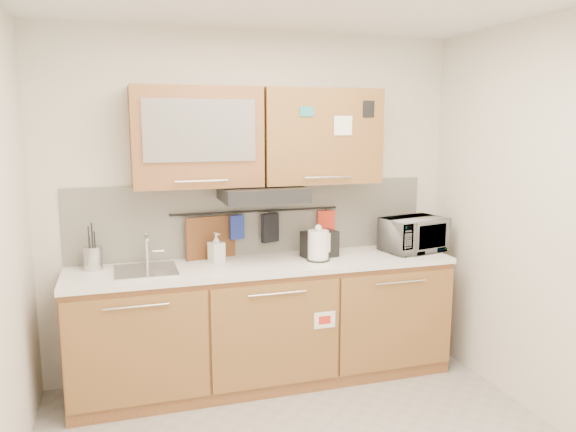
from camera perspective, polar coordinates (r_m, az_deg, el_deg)
wall_back at (r=4.35m, az=-3.41°, el=1.11°), size 3.20×0.00×3.20m
wall_right at (r=3.80m, az=26.80°, el=-1.15°), size 0.00×3.00×3.00m
base_cabinet at (r=4.28m, az=-2.29°, el=-11.40°), size 2.80×0.64×0.88m
countertop at (r=4.13m, az=-2.33°, el=-5.00°), size 2.82×0.62×0.04m
backsplash at (r=4.35m, az=-3.36°, el=-0.22°), size 2.80×0.02×0.56m
upper_cabinets at (r=4.13m, az=-2.96°, el=8.06°), size 1.82×0.37×0.70m
range_hood at (r=4.09m, az=-2.60°, el=2.28°), size 0.60×0.46×0.10m
sink at (r=4.02m, az=-14.23°, el=-5.35°), size 0.42×0.40×0.26m
utensil_rail at (r=4.30m, az=-3.25°, el=0.48°), size 1.30×0.02×0.02m
utensil_crock at (r=4.14m, az=-19.18°, el=-4.02°), size 0.13×0.13×0.33m
kettle at (r=4.16m, az=3.10°, el=-3.08°), size 0.20×0.20×0.27m
toaster at (r=4.28m, az=3.23°, el=-2.82°), size 0.29×0.20×0.20m
microwave at (r=4.56m, az=12.64°, el=-1.85°), size 0.54×0.43×0.27m
soap_bottle at (r=4.15m, az=-7.29°, el=-3.17°), size 0.13×0.13×0.22m
cutting_board at (r=4.27m, az=-7.82°, el=-3.20°), size 0.38×0.11×0.48m
oven_mitt at (r=4.28m, az=-5.21°, el=-1.13°), size 0.11×0.05×0.18m
dark_pouch at (r=4.34m, az=-1.84°, el=-1.20°), size 0.15×0.09×0.22m
pot_holder at (r=4.48m, az=3.90°, el=-0.53°), size 0.14×0.04×0.17m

